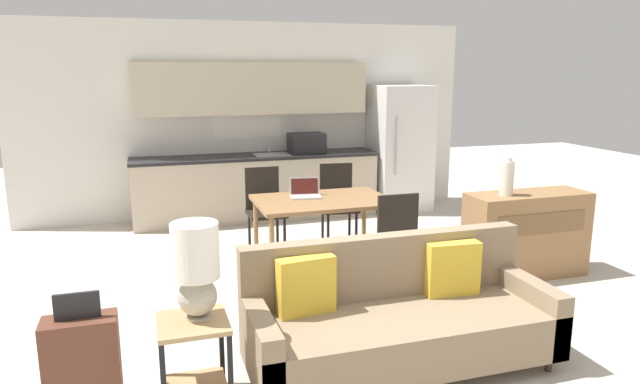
# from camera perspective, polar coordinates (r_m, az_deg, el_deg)

# --- Properties ---
(ground_plane) EXTENTS (20.00, 20.00, 0.00)m
(ground_plane) POSITION_cam_1_polar(r_m,az_deg,el_deg) (4.25, 5.81, -16.89)
(ground_plane) COLOR beige
(wall_back) EXTENTS (6.40, 0.07, 2.70)m
(wall_back) POSITION_cam_1_polar(r_m,az_deg,el_deg) (8.20, -6.92, 7.17)
(wall_back) COLOR silver
(wall_back) RESTS_ON ground_plane
(kitchen_counter) EXTENTS (3.38, 0.65, 2.15)m
(kitchen_counter) POSITION_cam_1_polar(r_m,az_deg,el_deg) (7.97, -6.33, 3.35)
(kitchen_counter) COLOR beige
(kitchen_counter) RESTS_ON ground_plane
(refrigerator) EXTENTS (0.80, 0.77, 1.83)m
(refrigerator) POSITION_cam_1_polar(r_m,az_deg,el_deg) (8.51, 8.00, 4.36)
(refrigerator) COLOR white
(refrigerator) RESTS_ON ground_plane
(dining_table) EXTENTS (1.39, 0.92, 0.73)m
(dining_table) POSITION_cam_1_polar(r_m,az_deg,el_deg) (5.97, 0.23, -1.30)
(dining_table) COLOR olive
(dining_table) RESTS_ON ground_plane
(couch) EXTENTS (2.14, 0.80, 0.89)m
(couch) POSITION_cam_1_polar(r_m,az_deg,el_deg) (4.14, 7.71, -12.45)
(couch) COLOR #3D2D1E
(couch) RESTS_ON ground_plane
(side_table) EXTENTS (0.42, 0.42, 0.57)m
(side_table) POSITION_cam_1_polar(r_m,az_deg,el_deg) (3.71, -12.49, -15.13)
(side_table) COLOR tan
(side_table) RESTS_ON ground_plane
(table_lamp) EXTENTS (0.29, 0.29, 0.60)m
(table_lamp) POSITION_cam_1_polar(r_m,az_deg,el_deg) (3.53, -12.30, -7.29)
(table_lamp) COLOR #B2A893
(table_lamp) RESTS_ON side_table
(credenza) EXTENTS (1.24, 0.45, 0.86)m
(credenza) POSITION_cam_1_polar(r_m,az_deg,el_deg) (6.12, 19.91, -4.01)
(credenza) COLOR olive
(credenza) RESTS_ON ground_plane
(vase) EXTENTS (0.13, 0.13, 0.37)m
(vase) POSITION_cam_1_polar(r_m,az_deg,el_deg) (5.81, 18.19, 1.36)
(vase) COLOR beige
(vase) RESTS_ON credenza
(dining_chair_far_left) EXTENTS (0.43, 0.43, 0.94)m
(dining_chair_far_left) POSITION_cam_1_polar(r_m,az_deg,el_deg) (6.66, -5.55, -1.34)
(dining_chair_far_left) COLOR black
(dining_chair_far_left) RESTS_ON ground_plane
(dining_chair_near_right) EXTENTS (0.43, 0.43, 0.94)m
(dining_chair_near_right) POSITION_cam_1_polar(r_m,az_deg,el_deg) (5.45, 7.22, -4.43)
(dining_chair_near_right) COLOR black
(dining_chair_near_right) RESTS_ON ground_plane
(dining_chair_far_right) EXTENTS (0.47, 0.47, 0.94)m
(dining_chair_far_right) POSITION_cam_1_polar(r_m,az_deg,el_deg) (6.88, 1.80, -0.83)
(dining_chair_far_right) COLOR black
(dining_chair_far_right) RESTS_ON ground_plane
(laptop) EXTENTS (0.36, 0.30, 0.20)m
(laptop) POSITION_cam_1_polar(r_m,az_deg,el_deg) (6.06, -1.49, -0.01)
(laptop) COLOR #B7BABC
(laptop) RESTS_ON dining_table
(suitcase) EXTENTS (0.42, 0.22, 0.80)m
(suitcase) POSITION_cam_1_polar(r_m,az_deg,el_deg) (3.81, -22.62, -15.93)
(suitcase) COLOR brown
(suitcase) RESTS_ON ground_plane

